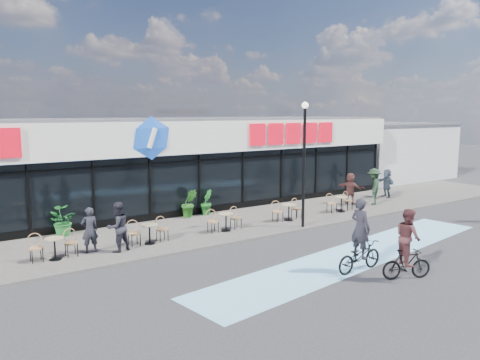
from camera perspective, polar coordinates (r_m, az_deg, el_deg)
The scene contains 21 objects.
ground at distance 15.48m, azimuth -0.24°, elevation -10.23°, with size 120.00×120.00×0.00m, color #28282B.
sidewalk at distance 19.21m, azimuth -7.81°, elevation -6.46°, with size 44.00×5.00×0.10m, color #5E5953.
bike_lane at distance 16.93m, azimuth 14.14°, elevation -8.82°, with size 14.00×2.20×0.01m, color #79BFE5.
building at distance 23.71m, azimuth -13.78°, elevation 1.81°, with size 30.60×6.57×4.75m.
neighbour_building at distance 36.99m, azimuth 16.86°, elevation 3.51°, with size 9.20×7.20×4.11m.
lamp_post at distance 19.57m, azimuth 7.83°, elevation 3.19°, with size 0.28×0.28×5.23m.
bistro_set_2 at distance 16.71m, azimuth -21.73°, elevation -7.44°, with size 1.54×0.62×0.90m.
bistro_set_3 at distance 17.68m, azimuth -11.09°, elevation -6.15°, with size 1.54×0.62×0.90m.
bistro_set_4 at distance 19.18m, azimuth -1.88°, elevation -4.85°, with size 1.54×0.62×0.90m.
bistro_set_5 at distance 21.10m, azimuth 5.80°, elevation -3.67°, with size 1.54×0.62×0.90m.
bistro_set_6 at distance 23.34m, azimuth 12.09°, elevation -2.66°, with size 1.54×0.62×0.90m.
potted_plant_left at distance 19.64m, azimuth -20.97°, elevation -4.75°, with size 1.03×0.89×1.15m, color #1F6C29.
potted_plant_mid at distance 22.21m, azimuth -4.13°, elevation -2.71°, with size 0.65×0.52×1.17m, color #1D6821.
potted_plant_right at distance 21.68m, azimuth -6.22°, elevation -2.83°, with size 0.72×0.58×1.31m, color #235D1A.
patron_left at distance 16.96m, azimuth -17.86°, elevation -5.82°, with size 0.58×0.38×1.60m, color black.
patron_right at distance 16.80m, azimuth -14.69°, elevation -5.56°, with size 0.85×0.66×1.75m, color #222129.
pedestrian_a at distance 27.95m, azimuth 17.45°, elevation -0.35°, with size 1.49×0.47×1.60m, color #2B3844.
pedestrian_b at distance 25.33m, azimuth 13.31°, elevation -0.99°, with size 1.54×0.49×1.66m, color #512D2A.
pedestrian_c at distance 25.39m, azimuth 16.01°, elevation -0.77°, with size 1.24×0.71×1.92m, color black.
cyclist_a at distance 15.05m, azimuth 14.38°, elevation -7.91°, with size 1.87×0.70×2.32m.
cyclist_c at distance 14.74m, azimuth 19.73°, elevation -7.80°, with size 1.56×1.03×2.13m.
Camera 1 is at (-8.20, -12.17, 4.92)m, focal length 35.00 mm.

